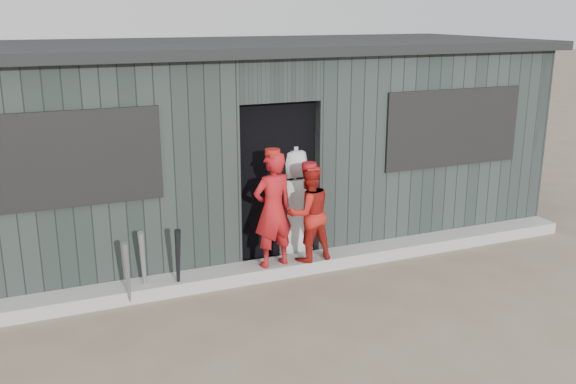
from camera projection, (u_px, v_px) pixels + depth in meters
name	position (u px, v px, depth m)	size (l,w,h in m)	color
ground	(362.00, 342.00, 6.03)	(80.00, 80.00, 0.00)	brown
curb	(287.00, 266.00, 7.62)	(8.00, 0.36, 0.15)	#969691
bat_left	(143.00, 264.00, 6.83)	(0.07, 0.07, 0.80)	#94939B
bat_mid	(127.00, 274.00, 6.62)	(0.07, 0.07, 0.76)	gray
bat_right	(178.00, 262.00, 6.88)	(0.07, 0.07, 0.82)	black
player_red_left	(273.00, 209.00, 7.28)	(0.49, 0.32, 1.35)	#A51417
player_red_right	(309.00, 213.00, 7.48)	(0.56, 0.44, 1.16)	#A11A13
player_grey_back	(293.00, 204.00, 7.91)	(0.69, 0.45, 1.42)	#B9B9B9
dugout	(240.00, 141.00, 8.79)	(8.30, 3.30, 2.62)	black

